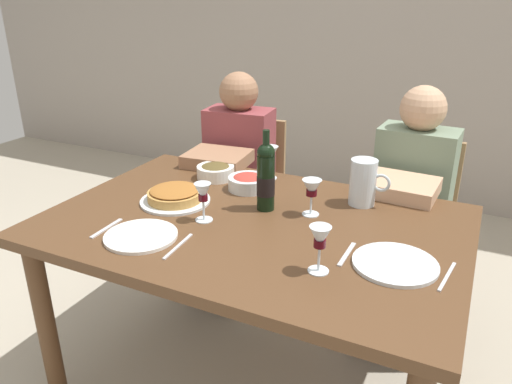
% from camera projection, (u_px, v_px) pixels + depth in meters
% --- Properties ---
extents(ground_plane, '(8.00, 8.00, 0.00)m').
position_uv_depth(ground_plane, '(253.00, 382.00, 2.07)').
color(ground_plane, '#B2A893').
extents(back_wall, '(8.00, 0.10, 2.80)m').
position_uv_depth(back_wall, '(396.00, 11.00, 3.46)').
color(back_wall, '#A3998E').
rests_on(back_wall, ground).
extents(dining_table, '(1.50, 1.00, 0.76)m').
position_uv_depth(dining_table, '(253.00, 242.00, 1.82)').
color(dining_table, brown).
rests_on(dining_table, ground).
extents(wine_bottle, '(0.07, 0.07, 0.31)m').
position_uv_depth(wine_bottle, '(266.00, 177.00, 1.82)').
color(wine_bottle, black).
rests_on(wine_bottle, dining_table).
extents(water_pitcher, '(0.16, 0.10, 0.18)m').
position_uv_depth(water_pitcher, '(363.00, 185.00, 1.88)').
color(water_pitcher, silver).
rests_on(water_pitcher, dining_table).
extents(baked_tart, '(0.28, 0.28, 0.06)m').
position_uv_depth(baked_tart, '(175.00, 195.00, 1.92)').
color(baked_tart, silver).
rests_on(baked_tart, dining_table).
extents(salad_bowl, '(0.17, 0.17, 0.07)m').
position_uv_depth(salad_bowl, '(248.00, 182.00, 2.04)').
color(salad_bowl, silver).
rests_on(salad_bowl, dining_table).
extents(olive_bowl, '(0.17, 0.17, 0.07)m').
position_uv_depth(olive_bowl, '(216.00, 171.00, 2.17)').
color(olive_bowl, white).
rests_on(olive_bowl, dining_table).
extents(wine_glass_left_diner, '(0.06, 0.06, 0.14)m').
position_uv_depth(wine_glass_left_diner, '(203.00, 195.00, 1.74)').
color(wine_glass_left_diner, silver).
rests_on(wine_glass_left_diner, dining_table).
extents(wine_glass_right_diner, '(0.07, 0.07, 0.15)m').
position_uv_depth(wine_glass_right_diner, '(320.00, 240.00, 1.41)').
color(wine_glass_right_diner, silver).
rests_on(wine_glass_right_diner, dining_table).
extents(wine_glass_centre, '(0.07, 0.07, 0.14)m').
position_uv_depth(wine_glass_centre, '(312.00, 190.00, 1.78)').
color(wine_glass_centre, silver).
rests_on(wine_glass_centre, dining_table).
extents(wine_glass_spare, '(0.07, 0.07, 0.15)m').
position_uv_depth(wine_glass_spare, '(270.00, 155.00, 2.14)').
color(wine_glass_spare, silver).
rests_on(wine_glass_spare, dining_table).
extents(dinner_plate_left_setting, '(0.26, 0.26, 0.01)m').
position_uv_depth(dinner_plate_left_setting, '(395.00, 264.00, 1.48)').
color(dinner_plate_left_setting, silver).
rests_on(dinner_plate_left_setting, dining_table).
extents(dinner_plate_right_setting, '(0.25, 0.25, 0.01)m').
position_uv_depth(dinner_plate_right_setting, '(141.00, 236.00, 1.65)').
color(dinner_plate_right_setting, white).
rests_on(dinner_plate_right_setting, dining_table).
extents(fork_left_setting, '(0.02, 0.16, 0.00)m').
position_uv_depth(fork_left_setting, '(347.00, 254.00, 1.54)').
color(fork_left_setting, silver).
rests_on(fork_left_setting, dining_table).
extents(knife_left_setting, '(0.03, 0.18, 0.00)m').
position_uv_depth(knife_left_setting, '(447.00, 276.00, 1.42)').
color(knife_left_setting, silver).
rests_on(knife_left_setting, dining_table).
extents(knife_right_setting, '(0.02, 0.18, 0.00)m').
position_uv_depth(knife_right_setting, '(178.00, 246.00, 1.59)').
color(knife_right_setting, silver).
rests_on(knife_right_setting, dining_table).
extents(spoon_right_setting, '(0.02, 0.16, 0.00)m').
position_uv_depth(spoon_right_setting, '(107.00, 228.00, 1.71)').
color(spoon_right_setting, silver).
rests_on(spoon_right_setting, dining_table).
extents(chair_left, '(0.44, 0.44, 0.87)m').
position_uv_depth(chair_left, '(249.00, 187.00, 2.79)').
color(chair_left, '#9E7A51').
rests_on(chair_left, ground).
extents(diner_left, '(0.37, 0.53, 1.16)m').
position_uv_depth(diner_left, '(232.00, 181.00, 2.55)').
color(diner_left, '#8E3D42').
rests_on(diner_left, ground).
extents(chair_right, '(0.42, 0.42, 0.87)m').
position_uv_depth(chair_right, '(413.00, 215.00, 2.44)').
color(chair_right, '#9E7A51').
rests_on(chair_right, ground).
extents(diner_right, '(0.35, 0.52, 1.16)m').
position_uv_depth(diner_right, '(405.00, 211.00, 2.20)').
color(diner_right, gray).
rests_on(diner_right, ground).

